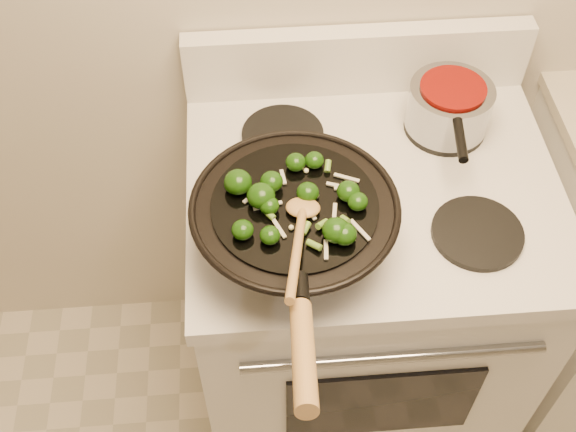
{
  "coord_description": "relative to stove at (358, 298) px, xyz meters",
  "views": [
    {
      "loc": [
        -0.43,
        0.2,
        2.05
      ],
      "look_at": [
        -0.36,
        1.01,
        1.02
      ],
      "focal_mm": 45.0,
      "sensor_mm": 36.0,
      "label": 1
    }
  ],
  "objects": [
    {
      "name": "wok",
      "position": [
        -0.18,
        -0.16,
        0.53
      ],
      "size": [
        0.39,
        0.64,
        0.24
      ],
      "color": "black",
      "rests_on": "stove"
    },
    {
      "name": "stove",
      "position": [
        0.0,
        0.0,
        0.0
      ],
      "size": [
        0.78,
        0.67,
        1.08
      ],
      "color": "white",
      "rests_on": "ground"
    },
    {
      "name": "stirfry",
      "position": [
        -0.19,
        -0.15,
        0.6
      ],
      "size": [
        0.26,
        0.24,
        0.05
      ],
      "color": "#143708",
      "rests_on": "wok"
    },
    {
      "name": "saucepan",
      "position": [
        0.18,
        0.15,
        0.52
      ],
      "size": [
        0.18,
        0.29,
        0.11
      ],
      "color": "gray",
      "rests_on": "stove"
    },
    {
      "name": "wooden_spoon",
      "position": [
        -0.18,
        -0.24,
        0.61
      ],
      "size": [
        0.09,
        0.28,
        0.1
      ],
      "color": "#A57941",
      "rests_on": "wok"
    }
  ]
}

